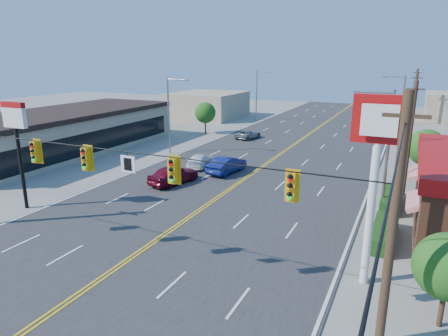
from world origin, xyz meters
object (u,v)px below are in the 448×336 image
at_px(signal_span, 105,173).
at_px(car_white, 200,161).
at_px(car_magenta, 174,175).
at_px(kfc_pylon, 377,154).
at_px(pizza_hut_sign, 17,133).
at_px(car_silver, 248,135).
at_px(car_blue, 227,165).

bearing_deg(signal_span, car_white, 105.90).
bearing_deg(car_magenta, kfc_pylon, 163.80).
bearing_deg(pizza_hut_sign, signal_span, -20.19).
bearing_deg(car_white, car_magenta, 83.54).
distance_m(signal_span, car_white, 19.52).
relative_size(car_magenta, car_white, 1.11).
bearing_deg(car_magenta, car_silver, -72.53).
bearing_deg(signal_span, car_silver, 100.63).
distance_m(car_magenta, car_blue, 5.37).
xyz_separation_m(pizza_hut_sign, car_magenta, (6.24, 8.85, -4.41)).
bearing_deg(signal_span, kfc_pylon, 19.78).
xyz_separation_m(pizza_hut_sign, car_silver, (4.72, 28.81, -4.64)).
distance_m(car_blue, car_white, 3.26).
xyz_separation_m(kfc_pylon, car_blue, (-13.17, 13.55, -5.31)).
height_order(signal_span, car_magenta, signal_span).
distance_m(kfc_pylon, car_blue, 19.63).
relative_size(signal_span, car_magenta, 5.38).
relative_size(signal_span, pizza_hut_sign, 3.55).
bearing_deg(signal_span, car_blue, 96.68).
relative_size(signal_span, car_blue, 5.44).
bearing_deg(kfc_pylon, signal_span, -160.22).
bearing_deg(car_silver, car_white, 106.06).
relative_size(kfc_pylon, car_silver, 2.17).
xyz_separation_m(car_white, car_silver, (-0.94, 14.50, -0.05)).
xyz_separation_m(signal_span, pizza_hut_sign, (-10.88, 4.00, 0.30)).
bearing_deg(car_silver, signal_span, 112.98).
distance_m(signal_span, kfc_pylon, 11.87).
bearing_deg(kfc_pylon, pizza_hut_sign, 180.00).
xyz_separation_m(car_blue, car_silver, (-4.10, 15.26, -0.19)).
distance_m(signal_span, car_silver, 33.67).
height_order(car_magenta, car_white, car_magenta).
relative_size(signal_span, car_white, 5.95).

